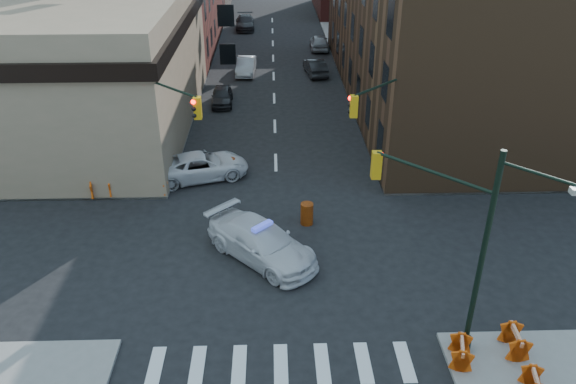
{
  "coord_description": "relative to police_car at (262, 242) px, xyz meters",
  "views": [
    {
      "loc": [
        -0.18,
        -21.53,
        15.17
      ],
      "look_at": [
        0.53,
        2.13,
        2.2
      ],
      "focal_mm": 35.0,
      "sensor_mm": 36.0,
      "label": 1
    }
  ],
  "objects": [
    {
      "name": "pedestrian_a",
      "position": [
        -5.83,
        6.14,
        0.19
      ],
      "size": [
        0.78,
        0.72,
        1.79
      ],
      "primitive_type": "imported",
      "rotation": [
        0.0,
        0.0,
        -0.58
      ],
      "color": "black",
      "rests_on": "sidewalk_nw"
    },
    {
      "name": "pickup",
      "position": [
        -3.63,
        8.22,
        -0.09
      ],
      "size": [
        6.01,
        4.02,
        1.53
      ],
      "primitive_type": "imported",
      "rotation": [
        0.0,
        0.0,
        1.86
      ],
      "color": "silver",
      "rests_on": "ground"
    },
    {
      "name": "ground",
      "position": [
        0.75,
        0.14,
        -0.85
      ],
      "size": [
        140.0,
        140.0,
        0.0
      ],
      "primitive_type": "plane",
      "color": "black",
      "rests_on": "ground"
    },
    {
      "name": "parked_car_enear",
      "position": [
        4.55,
        28.48,
        -0.13
      ],
      "size": [
        2.1,
        4.57,
        1.45
      ],
      "primitive_type": "imported",
      "rotation": [
        0.0,
        0.0,
        3.27
      ],
      "color": "black",
      "rests_on": "ground"
    },
    {
      "name": "tree_ne_far",
      "position": [
        8.25,
        34.14,
        2.64
      ],
      "size": [
        3.0,
        3.0,
        4.85
      ],
      "color": "black",
      "rests_on": "sidewalk_ne"
    },
    {
      "name": "police_car",
      "position": [
        0.0,
        0.0,
        0.0
      ],
      "size": [
        5.8,
        5.89,
        1.71
      ],
      "primitive_type": "imported",
      "rotation": [
        0.0,
        0.0,
        0.77
      ],
      "color": "silver",
      "rests_on": "ground"
    },
    {
      "name": "sidewalk_ne",
      "position": [
        23.75,
        32.89,
        -0.78
      ],
      "size": [
        34.0,
        54.5,
        0.15
      ],
      "primitive_type": "cube",
      "color": "gray",
      "rests_on": "ground"
    },
    {
      "name": "commercial_row_ne",
      "position": [
        13.75,
        22.64,
        6.15
      ],
      "size": [
        14.0,
        34.0,
        14.0
      ],
      "primitive_type": "cube",
      "color": "#4E331F",
      "rests_on": "ground"
    },
    {
      "name": "parked_car_wdeep",
      "position": [
        -2.5,
        47.14,
        -0.07
      ],
      "size": [
        2.38,
        5.46,
        1.56
      ],
      "primitive_type": "imported",
      "rotation": [
        0.0,
        0.0,
        0.04
      ],
      "color": "black",
      "rests_on": "ground"
    },
    {
      "name": "barricade_nw_b",
      "position": [
        -8.83,
        5.84,
        -0.22
      ],
      "size": [
        1.37,
        0.86,
        0.96
      ],
      "primitive_type": null,
      "rotation": [
        0.0,
        0.0,
        0.18
      ],
      "color": "red",
      "rests_on": "sidewalk_nw"
    },
    {
      "name": "bank_building",
      "position": [
        -16.25,
        16.64,
        3.65
      ],
      "size": [
        22.0,
        22.0,
        9.0
      ],
      "primitive_type": "cube",
      "color": "#90785E",
      "rests_on": "ground"
    },
    {
      "name": "signal_pole_ne",
      "position": [
        6.59,
        5.49,
        3.49
      ],
      "size": [
        3.67,
        3.58,
        8.0
      ],
      "rotation": [
        0.0,
        0.0,
        -2.36
      ],
      "color": "black",
      "rests_on": "sidewalk_ne"
    },
    {
      "name": "parked_car_wnear",
      "position": [
        -3.33,
        20.88,
        -0.18
      ],
      "size": [
        1.72,
        3.99,
        1.34
      ],
      "primitive_type": "imported",
      "rotation": [
        0.0,
        0.0,
        0.03
      ],
      "color": "black",
      "rests_on": "ground"
    },
    {
      "name": "barricade_se_a",
      "position": [
        9.25,
        -6.42,
        -0.22
      ],
      "size": [
        0.71,
        1.31,
        0.96
      ],
      "primitive_type": null,
      "rotation": [
        0.0,
        0.0,
        1.52
      ],
      "color": "#C73709",
      "rests_on": "sidewalk_se"
    },
    {
      "name": "barricade_se_b",
      "position": [
        7.15,
        -6.86,
        -0.25
      ],
      "size": [
        0.88,
        1.32,
        0.91
      ],
      "primitive_type": null,
      "rotation": [
        0.0,
        0.0,
        1.32
      ],
      "color": "#D16A09",
      "rests_on": "sidewalk_se"
    },
    {
      "name": "barrel_road",
      "position": [
        2.26,
        2.92,
        -0.28
      ],
      "size": [
        0.85,
        0.85,
        1.15
      ],
      "primitive_type": "cylinder",
      "rotation": [
        0.0,
        0.0,
        0.43
      ],
      "color": "red",
      "rests_on": "ground"
    },
    {
      "name": "pedestrian_b",
      "position": [
        -11.22,
        6.14,
        0.3
      ],
      "size": [
        1.23,
        1.18,
        2.01
      ],
      "primitive_type": "imported",
      "rotation": [
        0.0,
        0.0,
        0.6
      ],
      "color": "black",
      "rests_on": "sidewalk_nw"
    },
    {
      "name": "parked_car_wfar",
      "position": [
        -1.75,
        28.91,
        -0.11
      ],
      "size": [
        1.8,
        4.58,
        1.48
      ],
      "primitive_type": "imported",
      "rotation": [
        0.0,
        0.0,
        -0.05
      ],
      "color": "#999CA2",
      "rests_on": "ground"
    },
    {
      "name": "signal_pole_nw",
      "position": [
        -5.1,
        5.47,
        3.49
      ],
      "size": [
        3.58,
        3.67,
        8.0
      ],
      "rotation": [
        0.0,
        0.0,
        -0.79
      ],
      "color": "black",
      "rests_on": "sidewalk_nw"
    },
    {
      "name": "signal_pole_se",
      "position": [
        6.79,
        -5.39,
        3.76
      ],
      "size": [
        5.4,
        5.27,
        8.0
      ],
      "rotation": [
        0.0,
        0.0,
        2.36
      ],
      "color": "black",
      "rests_on": "sidewalk_se"
    },
    {
      "name": "sidewalk_nw",
      "position": [
        -22.25,
        32.89,
        -0.78
      ],
      "size": [
        34.0,
        54.5,
        0.15
      ],
      "primitive_type": "cube",
      "color": "gray",
      "rests_on": "ground"
    },
    {
      "name": "barrel_bank",
      "position": [
        -1.93,
        8.72,
        -0.37
      ],
      "size": [
        0.59,
        0.59,
        0.98
      ],
      "primitive_type": "cylinder",
      "rotation": [
        0.0,
        0.0,
        0.07
      ],
      "color": "red",
      "rests_on": "ground"
    },
    {
      "name": "tree_ne_near",
      "position": [
        8.25,
        26.14,
        2.64
      ],
      "size": [
        3.0,
        3.0,
        4.85
      ],
      "color": "black",
      "rests_on": "sidewalk_ne"
    },
    {
      "name": "pedestrian_c",
      "position": [
        -9.77,
        9.53,
        0.27
      ],
      "size": [
        1.17,
        1.11,
        1.95
      ],
      "primitive_type": "imported",
      "rotation": [
        0.0,
        0.0,
        0.72
      ],
      "color": "#202630",
      "rests_on": "sidewalk_nw"
    },
    {
      "name": "parked_car_efar",
      "position": [
        5.6,
        37.39,
        -0.08
      ],
      "size": [
        1.85,
        4.57,
        1.55
      ],
      "primitive_type": "imported",
      "rotation": [
        0.0,
        0.0,
        3.14
      ],
      "color": "gray",
      "rests_on": "ground"
    },
    {
      "name": "barricade_nw_a",
      "position": [
        -5.75,
        6.01,
        -0.3
      ],
      "size": [
        1.14,
        0.66,
        0.81
      ],
      "primitive_type": null,
      "rotation": [
        0.0,
        0.0,
        -0.11
      ],
      "color": "#C23609",
      "rests_on": "sidewalk_nw"
    }
  ]
}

